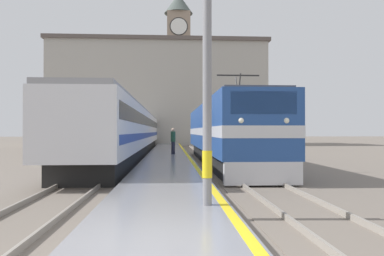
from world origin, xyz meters
The scene contains 10 objects.
ground_plane centered at (0.00, 30.00, 0.00)m, with size 200.00×200.00×0.00m, color #70665B.
platform centered at (0.00, 25.00, 0.17)m, with size 2.94×140.00×0.34m.
rail_track_near centered at (3.36, 25.00, 0.03)m, with size 2.84×140.00×0.16m.
rail_track_far centered at (-3.00, 25.00, 0.03)m, with size 2.83×140.00×0.16m.
locomotive_train centered at (3.36, 16.87, 1.88)m, with size 2.92×19.62×4.65m.
passenger_train centered at (-3.00, 33.32, 1.98)m, with size 2.92×53.96×3.65m.
catenary_mast centered at (1.10, 2.63, 4.15)m, with size 2.72×0.22×7.38m.
person_on_platform centered at (0.35, 20.94, 1.32)m, with size 0.34×0.34×1.84m.
clock_tower centered at (1.54, 55.34, 13.01)m, with size 4.62×4.62×24.49m.
station_building centered at (-1.42, 47.92, 7.26)m, with size 29.93×9.59×14.49m.
Camera 1 is at (0.12, -5.58, 1.96)m, focal length 35.00 mm.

